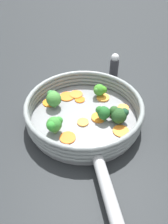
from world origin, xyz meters
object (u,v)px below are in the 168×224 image
object	(u,v)px
carrot_slice_8	(68,138)
mushroom_piece_0	(115,114)
carrot_slice_0	(103,98)
carrot_slice_1	(76,95)
broccoli_floret_4	(54,124)
skillet	(84,118)
carrot_slice_4	(80,100)
broccoli_floret_0	(119,115)
carrot_slice_9	(67,96)
broccoli_floret_3	(100,90)
broccoli_floret_1	(103,112)
carrot_slice_2	(99,117)
carrot_slice_3	(123,108)
salt_shaker	(114,65)
carrot_slice_6	(83,122)
broccoli_floret_2	(54,98)
carrot_slice_7	(121,131)
carrot_slice_5	(49,103)

from	to	relation	value
carrot_slice_8	mushroom_piece_0	distance (m)	0.16
carrot_slice_0	carrot_slice_1	xyz separation A→B (m)	(-0.04, 0.08, -0.00)
carrot_slice_1	mushroom_piece_0	xyz separation A→B (m)	(-0.00, -0.15, 0.00)
broccoli_floret_4	carrot_slice_0	bearing A→B (deg)	-3.70
skillet	carrot_slice_1	world-z (taller)	carrot_slice_1
carrot_slice_4	broccoli_floret_0	bearing A→B (deg)	-92.02
carrot_slice_0	carrot_slice_4	xyz separation A→B (m)	(-0.05, 0.05, -0.00)
carrot_slice_9	broccoli_floret_3	distance (m)	0.11
broccoli_floret_1	broccoli_floret_3	distance (m)	0.11
carrot_slice_1	carrot_slice_2	distance (m)	0.13
carrot_slice_0	broccoli_floret_3	size ratio (longest dim) A/B	0.93
carrot_slice_3	mushroom_piece_0	world-z (taller)	mushroom_piece_0
salt_shaker	carrot_slice_9	bearing A→B (deg)	172.81
carrot_slice_9	salt_shaker	size ratio (longest dim) A/B	0.54
carrot_slice_0	carrot_slice_8	distance (m)	0.20
carrot_slice_1	carrot_slice_6	size ratio (longest dim) A/B	1.28
broccoli_floret_2	carrot_slice_7	bearing A→B (deg)	-79.34
carrot_slice_7	mushroom_piece_0	xyz separation A→B (m)	(0.04, 0.05, 0.01)
carrot_slice_0	carrot_slice_5	bearing A→B (deg)	137.67
carrot_slice_0	carrot_slice_7	distance (m)	0.15
carrot_slice_2	broccoli_floret_3	bearing A→B (deg)	35.18
carrot_slice_3	broccoli_floret_3	bearing A→B (deg)	88.34
carrot_slice_6	mushroom_piece_0	distance (m)	0.10
carrot_slice_5	broccoli_floret_3	world-z (taller)	broccoli_floret_3
carrot_slice_0	broccoli_floret_2	xyz separation A→B (m)	(-0.13, 0.09, 0.03)
broccoli_floret_0	broccoli_floret_2	xyz separation A→B (m)	(-0.07, 0.19, 0.00)
carrot_slice_1	carrot_slice_2	bearing A→B (deg)	-108.56
broccoli_floret_0	mushroom_piece_0	xyz separation A→B (m)	(0.01, 0.02, -0.02)
broccoli_floret_2	carrot_slice_5	bearing A→B (deg)	89.93
carrot_slice_2	broccoli_floret_0	size ratio (longest dim) A/B	0.80
carrot_slice_3	salt_shaker	distance (m)	0.22
carrot_slice_1	carrot_slice_6	bearing A→B (deg)	-130.41
carrot_slice_9	mushroom_piece_0	bearing A→B (deg)	-82.49
carrot_slice_1	broccoli_floret_1	bearing A→B (deg)	-105.80
carrot_slice_4	carrot_slice_1	bearing A→B (deg)	65.89
broccoli_floret_0	mushroom_piece_0	bearing A→B (deg)	57.01
carrot_slice_2	broccoli_floret_2	bearing A→B (deg)	107.58
carrot_slice_2	carrot_slice_8	xyz separation A→B (m)	(-0.11, 0.02, -0.00)
carrot_slice_1	broccoli_floret_2	size ratio (longest dim) A/B	0.78
carrot_slice_2	broccoli_floret_2	xyz separation A→B (m)	(-0.04, 0.14, 0.03)
broccoli_floret_0	salt_shaker	xyz separation A→B (m)	(0.22, 0.16, -0.00)
broccoli_floret_4	carrot_slice_2	bearing A→B (deg)	-25.91
carrot_slice_4	carrot_slice_3	bearing A→B (deg)	-67.97
carrot_slice_9	broccoli_floret_4	world-z (taller)	broccoli_floret_4
carrot_slice_2	carrot_slice_5	world-z (taller)	carrot_slice_2
carrot_slice_7	broccoli_floret_4	world-z (taller)	broccoli_floret_4
carrot_slice_5	broccoli_floret_1	bearing A→B (deg)	-75.05
carrot_slice_2	broccoli_floret_2	world-z (taller)	broccoli_floret_2
carrot_slice_1	carrot_slice_9	bearing A→B (deg)	147.05
skillet	carrot_slice_1	xyz separation A→B (m)	(0.06, 0.08, 0.01)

